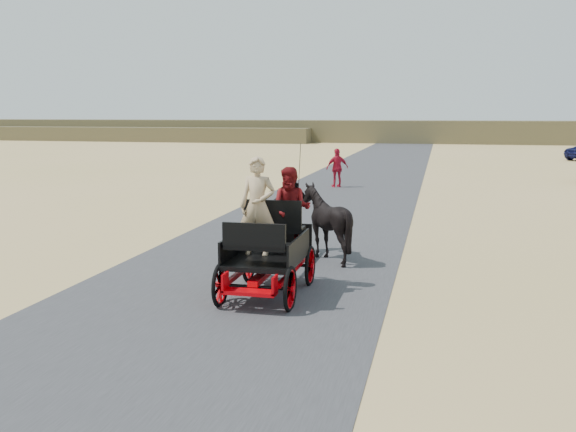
% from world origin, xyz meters
% --- Properties ---
extents(ground, '(140.00, 140.00, 0.00)m').
position_xyz_m(ground, '(0.00, 0.00, 0.00)').
color(ground, tan).
extents(road, '(6.00, 140.00, 0.01)m').
position_xyz_m(road, '(0.00, 0.00, 0.01)').
color(road, '#38383A').
rests_on(road, ground).
extents(ridge_far, '(140.00, 6.00, 2.40)m').
position_xyz_m(ridge_far, '(0.00, 62.00, 1.20)').
color(ridge_far, brown).
rests_on(ridge_far, ground).
extents(ridge_near, '(40.00, 4.00, 1.60)m').
position_xyz_m(ridge_near, '(-30.00, 58.00, 0.80)').
color(ridge_near, brown).
rests_on(ridge_near, ground).
extents(carriage, '(1.30, 2.40, 0.72)m').
position_xyz_m(carriage, '(0.79, 0.89, 0.36)').
color(carriage, black).
rests_on(carriage, ground).
extents(horse_left, '(0.91, 2.01, 1.70)m').
position_xyz_m(horse_left, '(0.24, 3.89, 0.85)').
color(horse_left, black).
rests_on(horse_left, ground).
extents(horse_right, '(1.37, 1.54, 1.70)m').
position_xyz_m(horse_right, '(1.34, 3.89, 0.85)').
color(horse_right, black).
rests_on(horse_right, ground).
extents(driver_man, '(0.66, 0.43, 1.80)m').
position_xyz_m(driver_man, '(0.59, 0.94, 1.62)').
color(driver_man, tan).
rests_on(driver_man, carriage).
extents(passenger_woman, '(0.77, 0.60, 1.58)m').
position_xyz_m(passenger_woman, '(1.09, 1.49, 1.51)').
color(passenger_woman, '#660C0F').
rests_on(passenger_woman, carriage).
extents(pedestrian, '(1.09, 0.86, 1.73)m').
position_xyz_m(pedestrian, '(-0.65, 18.01, 0.86)').
color(pedestrian, '#B7142B').
rests_on(pedestrian, ground).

